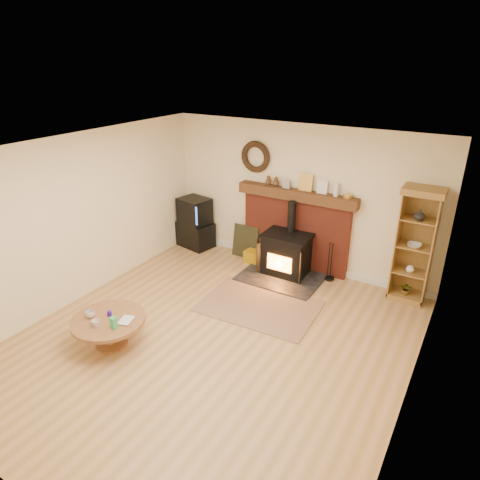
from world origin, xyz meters
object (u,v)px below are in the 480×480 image
Objects in this scene: wood_stove at (286,255)px; coffee_table at (109,324)px; tv_unit at (195,224)px; curio_cabinet at (415,246)px.

coffee_table is at bearing -110.77° from wood_stove.
wood_stove reaches higher than tv_unit.
coffee_table is (0.96, -3.25, -0.15)m from tv_unit.
wood_stove is 1.37× the size of tv_unit.
curio_cabinet is at bearing 46.20° from coffee_table.
wood_stove is 1.43× the size of coffee_table.
coffee_table is (-1.16, -3.06, -0.04)m from wood_stove.
wood_stove is at bearing -5.19° from tv_unit.
curio_cabinet is (4.15, 0.09, 0.45)m from tv_unit.
wood_stove reaches higher than coffee_table.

